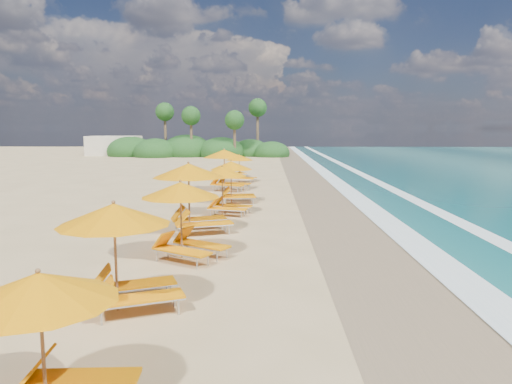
% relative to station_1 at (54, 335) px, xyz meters
% --- Properties ---
extents(ground, '(160.00, 160.00, 0.00)m').
position_rel_station_1_xyz_m(ground, '(2.31, 13.84, -1.17)').
color(ground, tan).
rests_on(ground, ground).
extents(wet_sand, '(4.00, 160.00, 0.01)m').
position_rel_station_1_xyz_m(wet_sand, '(6.31, 13.84, -1.16)').
color(wet_sand, '#897051').
rests_on(wet_sand, ground).
extents(surf_foam, '(4.00, 160.00, 0.01)m').
position_rel_station_1_xyz_m(surf_foam, '(9.01, 13.84, -1.14)').
color(surf_foam, white).
rests_on(surf_foam, ground).
extents(station_1, '(2.33, 2.17, 2.09)m').
position_rel_station_1_xyz_m(station_1, '(0.00, 0.00, 0.00)').
color(station_1, olive).
rests_on(station_1, ground).
extents(station_2, '(3.12, 3.08, 2.40)m').
position_rel_station_1_xyz_m(station_2, '(-0.23, 3.80, 0.18)').
color(station_2, olive).
rests_on(station_2, ground).
extents(station_3, '(3.20, 3.20, 2.38)m').
position_rel_station_1_xyz_m(station_3, '(0.38, 7.77, 0.16)').
color(station_3, olive).
rests_on(station_3, ground).
extents(station_4, '(3.44, 3.37, 2.69)m').
position_rel_station_1_xyz_m(station_4, '(0.09, 11.28, 0.34)').
color(station_4, olive).
rests_on(station_4, ground).
extents(station_5, '(2.76, 2.67, 2.24)m').
position_rel_station_1_xyz_m(station_5, '(0.92, 15.03, 0.08)').
color(station_5, olive).
rests_on(station_5, ground).
extents(station_6, '(2.62, 2.47, 2.25)m').
position_rel_station_1_xyz_m(station_6, '(1.06, 18.48, 0.09)').
color(station_6, olive).
rests_on(station_6, ground).
extents(station_7, '(3.44, 3.40, 2.65)m').
position_rel_station_1_xyz_m(station_7, '(0.25, 23.30, 0.32)').
color(station_7, olive).
rests_on(station_7, ground).
extents(station_8, '(2.54, 2.46, 2.06)m').
position_rel_station_1_xyz_m(station_8, '(0.89, 27.71, -0.02)').
color(station_8, olive).
rests_on(station_8, ground).
extents(station_9, '(2.67, 2.64, 2.05)m').
position_rel_station_1_xyz_m(station_9, '(0.00, 31.33, -0.02)').
color(station_9, olive).
rests_on(station_9, ground).
extents(treeline, '(25.80, 8.80, 9.74)m').
position_rel_station_1_xyz_m(treeline, '(-7.62, 59.35, -0.17)').
color(treeline, '#163D14').
rests_on(treeline, ground).
extents(beach_building, '(7.00, 5.00, 2.80)m').
position_rel_station_1_xyz_m(beach_building, '(-19.69, 61.84, 0.23)').
color(beach_building, beige).
rests_on(beach_building, ground).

